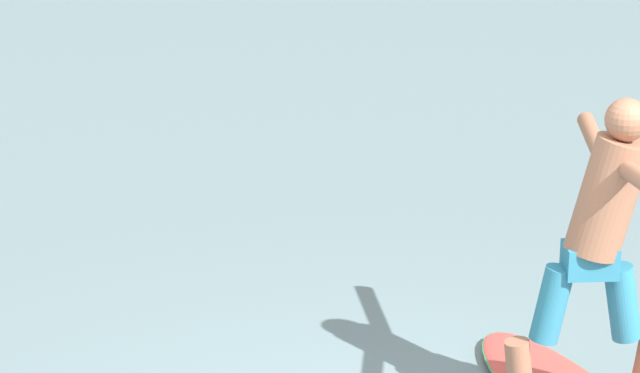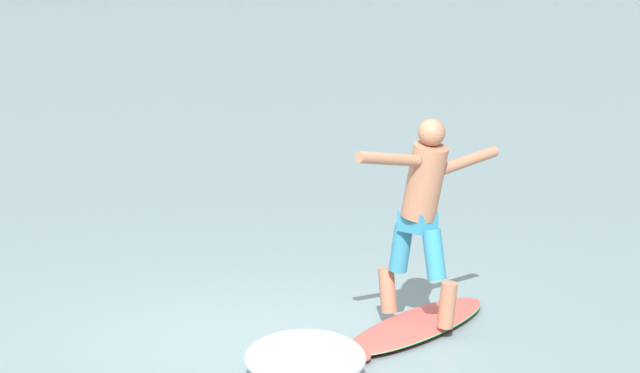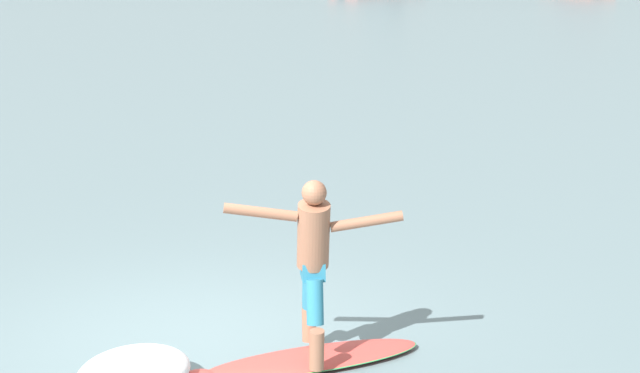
{
  "view_description": "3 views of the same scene",
  "coord_description": "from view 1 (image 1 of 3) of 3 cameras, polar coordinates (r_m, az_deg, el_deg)",
  "views": [
    {
      "loc": [
        -5.8,
        -1.23,
        3.72
      ],
      "look_at": [
        1.52,
        1.26,
        1.02
      ],
      "focal_mm": 85.0,
      "sensor_mm": 36.0,
      "label": 1
    },
    {
      "loc": [
        -3.51,
        -10.99,
        3.23
      ],
      "look_at": [
        0.81,
        0.77,
        1.03
      ],
      "focal_mm": 85.0,
      "sensor_mm": 36.0,
      "label": 2
    },
    {
      "loc": [
        3.82,
        -8.74,
        3.87
      ],
      "look_at": [
        0.77,
        1.64,
        1.14
      ],
      "focal_mm": 60.0,
      "sensor_mm": 36.0,
      "label": 3
    }
  ],
  "objects": [
    {
      "name": "surfer",
      "position": [
        7.63,
        10.59,
        -1.66
      ],
      "size": [
        1.46,
        0.85,
        1.64
      ],
      "color": "#9D654A",
      "rests_on": "surfboard"
    }
  ]
}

